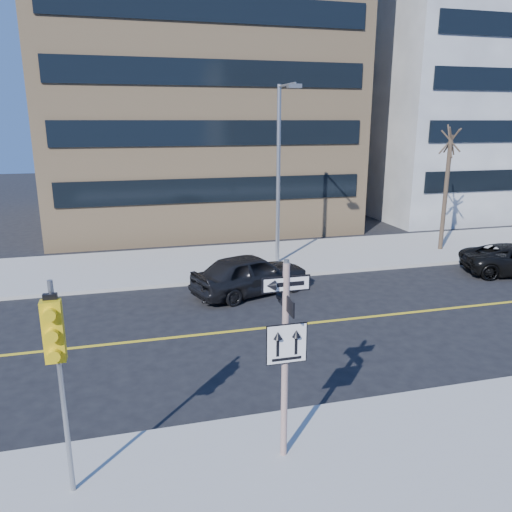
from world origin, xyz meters
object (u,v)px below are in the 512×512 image
object	(u,v)px
sign_pole	(285,350)
street_tree_west	(451,144)
traffic_signal	(56,348)
parked_car_a	(251,274)
streetlight_a	(280,164)

from	to	relation	value
sign_pole	street_tree_west	xyz separation A→B (m)	(13.00, 13.81, 3.09)
sign_pole	street_tree_west	bearing A→B (deg)	46.74
traffic_signal	sign_pole	bearing A→B (deg)	2.11
sign_pole	parked_car_a	size ratio (longest dim) A/B	0.85
parked_car_a	street_tree_west	bearing A→B (deg)	-89.83
streetlight_a	sign_pole	bearing A→B (deg)	-106.77
sign_pole	street_tree_west	distance (m)	19.22
traffic_signal	street_tree_west	size ratio (longest dim) A/B	0.63
parked_car_a	streetlight_a	bearing A→B (deg)	-52.35
sign_pole	traffic_signal	bearing A→B (deg)	-177.89
street_tree_west	parked_car_a	bearing A→B (deg)	-160.96
parked_car_a	street_tree_west	xyz separation A→B (m)	(11.20, 3.86, 4.71)
traffic_signal	street_tree_west	bearing A→B (deg)	39.39
street_tree_west	sign_pole	bearing A→B (deg)	-133.26
sign_pole	traffic_signal	size ratio (longest dim) A/B	1.02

